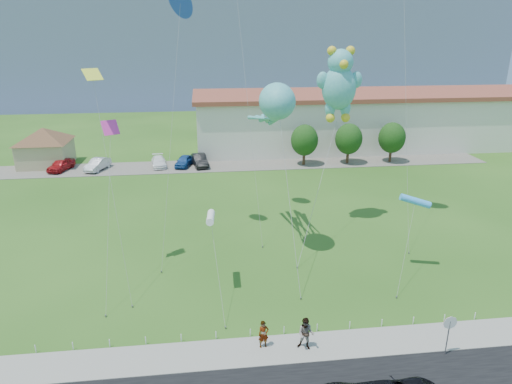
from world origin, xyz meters
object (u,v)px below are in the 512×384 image
Objects in this scene: pedestrian_right at (306,334)px; parked_car_silver at (98,164)px; warehouse at (391,118)px; octopus_kite at (274,109)px; pavilion at (44,143)px; teddy_bear_kite at (339,83)px; pedestrian_left at (263,334)px; parked_car_black at (200,160)px; parked_car_white at (159,162)px; parked_car_blue at (184,161)px; parked_car_red at (61,165)px; stop_sign at (449,326)px.

pedestrian_right reaches higher than parked_car_silver.
octopus_kite is (-23.91, -33.88, 7.32)m from warehouse.
octopus_kite reaches higher than pavilion.
pavilion is 48.43m from pedestrian_right.
teddy_bear_kite is at bearing -35.81° from pavilion.
pavilion reaches higher than parked_car_silver.
octopus_kite is (2.47, 12.55, 10.52)m from pedestrian_left.
pedestrian_right is 0.14× the size of octopus_kite.
parked_car_black is at bearing 20.28° from parked_car_silver.
warehouse reaches higher than pedestrian_right.
parked_car_white is at bearing 129.78° from pedestrian_right.
parked_car_black is (2.04, -0.09, 0.07)m from parked_car_blue.
parked_car_blue is at bearing -8.86° from pavilion.
parked_car_silver is 7.71m from parked_car_white.
warehouse is 3.87× the size of teddy_bear_kite.
teddy_bear_kite is at bearing -68.93° from parked_car_black.
warehouse reaches higher than parked_car_red.
stop_sign reaches higher than parked_car_black.
warehouse is at bearing 5.56° from parked_car_white.
pedestrian_right is at bearing -20.58° from pedestrian_left.
pedestrian_right reaches higher than parked_car_blue.
parked_car_black is at bearing 13.65° from parked_car_blue.
pedestrian_right is at bearing -117.19° from warehouse.
parked_car_silver is (7.17, -3.20, -2.23)m from pavilion.
parked_car_silver is at bearing 124.02° from stop_sign.
octopus_kite is at bearing -33.47° from parked_car_silver.
parked_car_red is 1.01× the size of parked_car_white.
pedestrian_left is 0.37× the size of parked_car_silver.
parked_car_white is at bearing -9.59° from pavilion.
pedestrian_right is 38.37m from parked_car_black.
warehouse is 31.71× the size of pedestrian_right.
teddy_bear_kite is at bearing 52.80° from pedestrian_left.
parked_car_red is 0.28× the size of teddy_bear_kite.
pedestrian_right is (2.31, -0.43, 0.14)m from pedestrian_left.
pedestrian_right reaches higher than pedestrian_left.
pedestrian_right is at bearing 169.91° from stop_sign.
stop_sign is 0.16× the size of teddy_bear_kite.
stop_sign is 0.58× the size of parked_car_white.
parked_car_silver is 32.88m from octopus_kite.
parked_car_silver is 11.00m from parked_car_blue.
parked_car_blue is 0.88× the size of parked_car_black.
parked_car_blue is 2.04m from parked_car_black.
parked_car_white is 0.93× the size of parked_car_black.
parked_car_white is 1.05× the size of parked_car_blue.
parked_car_red is at bearing 145.51° from teddy_bear_kite.
parked_car_white is (7.68, 0.69, -0.10)m from parked_car_silver.
parked_car_silver is (-26.33, 39.01, -1.08)m from stop_sign.
parked_car_black is 26.60m from teddy_bear_kite.
parked_car_blue is (18.16, -2.83, -2.26)m from pavilion.
parked_car_black is at bearing 18.05° from parked_car_red.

